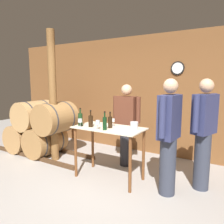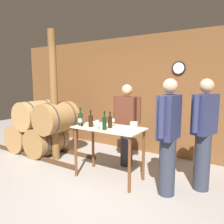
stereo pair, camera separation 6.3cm
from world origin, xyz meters
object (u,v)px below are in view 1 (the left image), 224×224
wooden_post (53,97)px  ice_bucket (134,126)px  person_visitor_bearded (126,123)px  wine_bottle_far_left (80,119)px  wine_glass_near_center (98,123)px  wine_bottle_right (105,123)px  wine_glass_near_right (113,121)px  person_visitor_with_scarf (169,135)px  wine_bottle_center (110,122)px  wine_bottle_left (91,121)px  person_host (204,132)px  wine_glass_near_left (80,121)px

wooden_post → ice_bucket: 1.95m
person_visitor_bearded → wine_bottle_far_left: bearing=-120.3°
wine_bottle_far_left → wine_glass_near_center: 0.45m
wooden_post → wine_glass_near_center: (1.40, -0.38, -0.33)m
wine_bottle_right → wine_glass_near_center: 0.12m
wine_glass_near_right → person_visitor_with_scarf: (1.01, -0.11, -0.09)m
wine_glass_near_center → wine_bottle_center: bearing=62.2°
wine_bottle_left → ice_bucket: (0.73, 0.19, -0.04)m
person_host → person_visitor_with_scarf: (-0.41, -0.44, -0.00)m
wine_bottle_far_left → wine_bottle_left: bearing=2.3°
wooden_post → wine_bottle_far_left: bearing=-16.6°
wine_bottle_far_left → person_host: person_host is taller
wine_bottle_left → person_visitor_with_scarf: 1.32m
wine_bottle_left → wine_glass_near_center: 0.24m
wooden_post → wine_glass_near_right: size_ratio=20.22×
wine_glass_near_left → wine_glass_near_right: size_ratio=1.07×
wine_glass_near_center → wine_bottle_left: bearing=155.3°
wooden_post → wine_bottle_far_left: wooden_post is taller
wine_glass_near_center → wooden_post: bearing=164.9°
wine_glass_near_left → wine_glass_near_center: 0.37m
wine_bottle_center → wine_bottle_left: bearing=-162.0°
wine_bottle_far_left → wine_bottle_right: 0.55m
ice_bucket → wine_bottle_center: bearing=-168.9°
person_visitor_bearded → wine_glass_near_right: bearing=-86.2°
wine_bottle_right → wine_glass_near_center: (-0.11, -0.03, -0.00)m
wine_bottle_center → person_visitor_bearded: bearing=95.3°
wine_glass_near_right → wine_bottle_right: bearing=-84.1°
wooden_post → wine_glass_near_left: (1.03, -0.38, -0.34)m
wine_bottle_left → wine_glass_near_right: bearing=39.6°
person_visitor_bearded → ice_bucket: bearing=-53.0°
wine_bottle_left → wine_bottle_right: wine_bottle_right is taller
wine_glass_near_center → person_visitor_with_scarf: size_ratio=0.09×
wine_bottle_center → ice_bucket: (0.41, 0.08, -0.04)m
wooden_post → wine_bottle_far_left: (0.96, -0.29, -0.33)m
wine_bottle_left → person_visitor_bearded: 0.87m
wine_bottle_far_left → person_host: 2.03m
wine_bottle_left → wine_glass_near_left: 0.18m
wooden_post → wine_bottle_left: wooden_post is taller
person_host → wine_bottle_right: bearing=-155.2°
wine_glass_near_left → ice_bucket: 0.93m
wine_bottle_center → wine_glass_near_right: 0.14m
wine_bottle_far_left → person_visitor_with_scarf: 1.54m
wine_glass_near_left → wine_bottle_far_left: bearing=127.1°
wooden_post → wine_bottle_center: (1.50, -0.17, -0.34)m
person_host → person_visitor_with_scarf: size_ratio=1.00×
person_visitor_with_scarf → person_visitor_bearded: (-1.05, 0.67, -0.06)m
person_visitor_with_scarf → wooden_post: bearing=176.8°
wine_bottle_far_left → wine_bottle_center: bearing=11.8°
wine_bottle_left → wine_glass_near_left: bearing=-145.6°
wine_glass_near_left → wine_glass_near_right: bearing=37.9°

